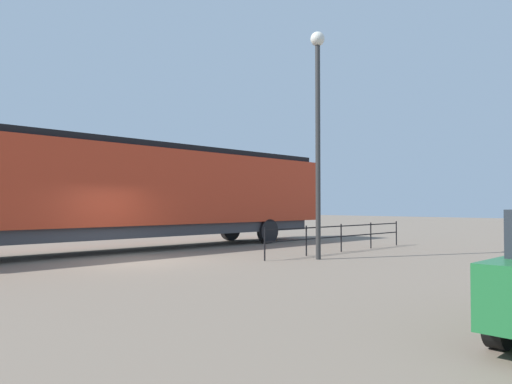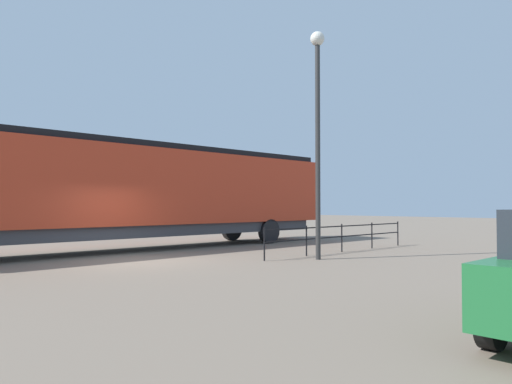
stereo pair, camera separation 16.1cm
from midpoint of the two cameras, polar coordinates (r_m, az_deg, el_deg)
ground_plane at (r=15.30m, az=-14.16°, el=-8.04°), size 120.00×120.00×0.00m
locomotive at (r=19.36m, az=-12.91°, el=0.18°), size 2.86×18.78×4.12m
lamp_post at (r=15.74m, az=7.08°, el=9.59°), size 0.46×0.46×7.35m
platform_fence at (r=18.10m, az=9.86°, el=-4.89°), size 0.05×8.21×1.04m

